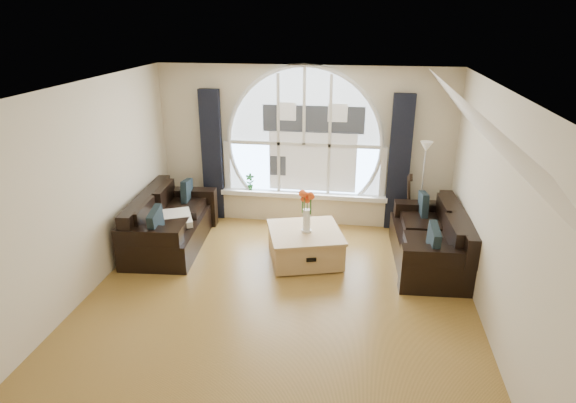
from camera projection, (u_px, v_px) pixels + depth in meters
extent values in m
cube|color=brown|center=(278.00, 303.00, 6.22)|extent=(5.00, 5.50, 0.01)
cube|color=silver|center=(276.00, 89.00, 5.24)|extent=(5.00, 5.50, 0.01)
cube|color=beige|center=(304.00, 146.00, 8.27)|extent=(5.00, 0.01, 2.70)
cube|color=beige|center=(205.00, 357.00, 3.20)|extent=(5.00, 0.01, 2.70)
cube|color=beige|center=(81.00, 194.00, 6.08)|extent=(0.01, 5.50, 2.70)
cube|color=beige|center=(498.00, 217.00, 5.38)|extent=(0.01, 5.50, 2.70)
cube|color=silver|center=(483.00, 128.00, 5.06)|extent=(0.92, 5.50, 0.72)
cube|color=silver|center=(304.00, 131.00, 8.14)|extent=(2.60, 0.06, 2.15)
cube|color=white|center=(303.00, 194.00, 8.48)|extent=(2.90, 0.22, 0.08)
cube|color=white|center=(304.00, 131.00, 8.11)|extent=(2.76, 0.08, 2.15)
cube|color=silver|center=(313.00, 139.00, 8.15)|extent=(1.70, 0.02, 1.50)
cube|color=black|center=(212.00, 156.00, 8.45)|extent=(0.35, 0.12, 2.30)
cube|color=black|center=(399.00, 164.00, 8.01)|extent=(0.35, 0.12, 2.30)
cube|color=black|center=(171.00, 222.00, 7.64)|extent=(1.10, 1.98, 0.85)
cube|color=black|center=(430.00, 238.00, 7.07)|extent=(1.04, 1.93, 0.84)
cube|color=tan|center=(305.00, 244.00, 7.23)|extent=(1.29, 1.29, 0.51)
cube|color=silver|center=(173.00, 219.00, 7.49)|extent=(0.73, 0.73, 0.10)
cube|color=white|center=(307.00, 207.00, 7.00)|extent=(0.24, 0.24, 0.70)
cube|color=#B2B2B2|center=(422.00, 190.00, 7.85)|extent=(0.24, 0.24, 1.60)
cube|color=brown|center=(407.00, 202.00, 8.07)|extent=(0.42, 0.36, 1.06)
imported|color=#1E6023|center=(250.00, 182.00, 8.54)|extent=(0.17, 0.12, 0.30)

